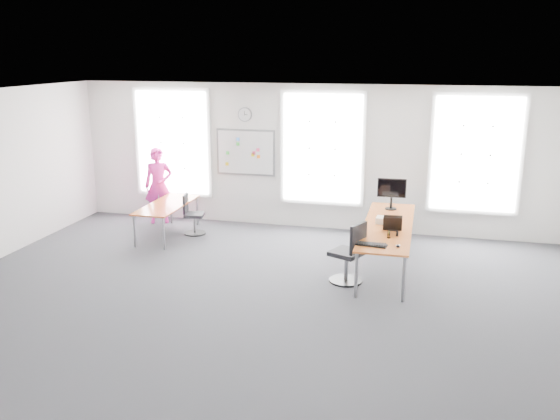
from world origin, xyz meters
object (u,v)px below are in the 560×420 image
(desk_left, at_px, (167,207))
(keyboard, at_px, (371,245))
(chair_right, at_px, (350,256))
(headphones, at_px, (393,233))
(desk_right, at_px, (388,228))
(monitor, at_px, (392,191))
(chair_left, at_px, (192,217))
(person, at_px, (159,186))

(desk_left, relative_size, keyboard, 3.83)
(desk_left, xyz_separation_m, keyboard, (4.27, -1.93, 0.16))
(chair_right, xyz_separation_m, headphones, (0.65, 0.28, 0.35))
(headphones, bearing_deg, desk_left, 162.52)
(desk_right, height_order, headphones, headphones)
(desk_left, height_order, chair_right, chair_right)
(chair_right, xyz_separation_m, monitor, (0.51, 1.96, 0.66))
(chair_right, distance_m, monitor, 2.13)
(desk_left, distance_m, keyboard, 4.68)
(headphones, bearing_deg, chair_right, -157.38)
(desk_right, xyz_separation_m, chair_left, (-4.00, 0.97, -0.34))
(monitor, bearing_deg, chair_right, -105.85)
(desk_left, distance_m, chair_right, 4.24)
(person, bearing_deg, desk_left, -78.87)
(keyboard, bearing_deg, person, 158.34)
(keyboard, bearing_deg, headphones, 71.74)
(person, xyz_separation_m, keyboard, (4.83, -2.78, -0.06))
(person, bearing_deg, chair_right, -51.70)
(chair_right, relative_size, monitor, 1.72)
(chair_left, bearing_deg, chair_right, -129.50)
(chair_right, bearing_deg, person, -94.60)
(desk_left, xyz_separation_m, chair_left, (0.43, 0.23, -0.24))
(keyboard, bearing_deg, desk_right, 90.31)
(person, relative_size, keyboard, 3.49)
(headphones, relative_size, monitor, 0.29)
(desk_right, bearing_deg, chair_left, 166.34)
(desk_right, distance_m, keyboard, 1.20)
(chair_right, bearing_deg, desk_left, -88.25)
(person, height_order, keyboard, person)
(person, distance_m, keyboard, 5.58)
(desk_right, bearing_deg, desk_left, 170.53)
(desk_left, xyz_separation_m, chair_right, (3.90, -1.64, -0.16))
(desk_left, xyz_separation_m, monitor, (4.41, 0.32, 0.50))
(desk_right, xyz_separation_m, headphones, (0.12, -0.62, 0.09))
(chair_right, xyz_separation_m, person, (-4.47, 2.50, 0.38))
(desk_right, bearing_deg, headphones, -79.36)
(desk_right, height_order, keyboard, keyboard)
(keyboard, xyz_separation_m, monitor, (0.15, 2.25, 0.34))
(chair_right, bearing_deg, monitor, -169.98)
(chair_right, distance_m, person, 5.14)
(desk_right, relative_size, headphones, 17.94)
(chair_right, relative_size, keyboard, 2.15)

